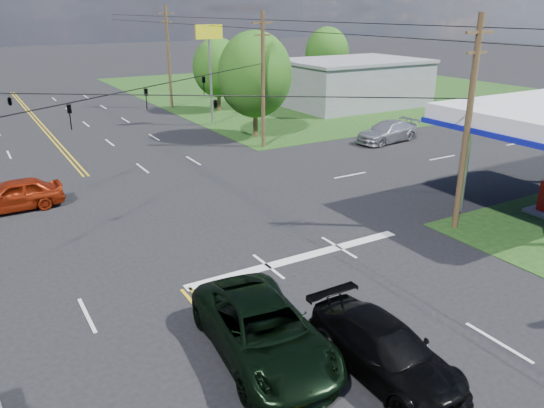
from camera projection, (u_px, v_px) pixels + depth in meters
ground at (123, 219)px, 25.79m from camera, size 280.00×280.00×0.00m
grass_ne at (323, 88)px, 68.35m from camera, size 46.00×48.00×0.03m
stop_bar at (300, 258)px, 21.72m from camera, size 10.00×0.50×0.02m
retail_ne at (352, 84)px, 55.51m from camera, size 14.00×10.00×4.40m
pole_se at (468, 124)px, 23.04m from camera, size 1.60×0.28×9.50m
pole_ne at (263, 79)px, 37.56m from camera, size 1.60×0.28×9.50m
pole_right_far at (169, 56)px, 52.81m from camera, size 1.60×0.28×10.00m
span_wire_signals at (110, 95)px, 23.71m from camera, size 26.00×18.00×1.13m
power_lines at (117, 36)px, 21.20m from camera, size 26.04×100.00×0.64m
tree_right_a at (255, 75)px, 40.48m from camera, size 5.70×5.70×8.18m
tree_right_b at (218, 68)px, 51.59m from camera, size 4.94×4.94×7.09m
tree_far_r at (327, 53)px, 64.68m from camera, size 5.32×5.32×7.63m
pickup_dkgreen at (264, 331)px, 15.36m from camera, size 3.39×6.32×1.69m
suv_black at (385, 350)px, 14.63m from camera, size 2.16×5.22×1.51m
sedan_red at (14, 195)px, 26.65m from camera, size 4.73×1.99×1.60m
sedan_far at (387, 132)px, 40.43m from camera, size 5.64×2.79×1.57m
polesign_ne at (209, 47)px, 44.24m from camera, size 2.32×0.40×8.40m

